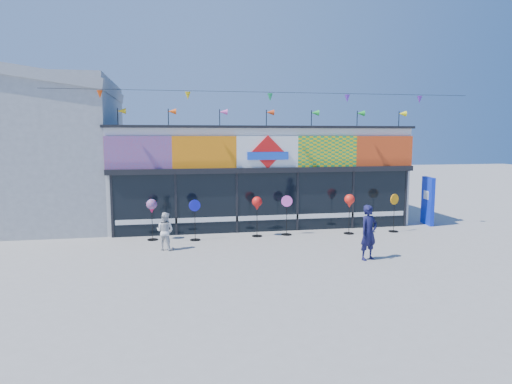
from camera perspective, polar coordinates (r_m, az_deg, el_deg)
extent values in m
plane|color=gray|center=(14.64, 4.23, -7.66)|extent=(80.00, 80.00, 0.00)
cube|color=silver|center=(20.09, -0.09, 2.16)|extent=(12.00, 5.00, 4.00)
cube|color=black|center=(17.69, 1.42, -1.28)|extent=(11.60, 0.12, 2.30)
cube|color=black|center=(17.51, 1.46, 2.75)|extent=(12.00, 0.30, 0.20)
cube|color=white|center=(17.76, 1.43, -3.21)|extent=(11.40, 0.10, 0.18)
cube|color=black|center=(20.02, -0.10, 8.02)|extent=(12.20, 5.20, 0.10)
cube|color=black|center=(17.43, -17.57, -1.73)|extent=(0.08, 0.14, 2.30)
cube|color=black|center=(17.30, -9.99, -1.57)|extent=(0.08, 0.14, 2.30)
cube|color=black|center=(17.47, -2.43, -1.39)|extent=(0.08, 0.14, 2.30)
cube|color=black|center=(17.97, 5.17, -1.18)|extent=(0.08, 0.14, 2.30)
cube|color=black|center=(18.72, 11.96, -0.97)|extent=(0.08, 0.14, 2.30)
cube|color=black|center=(19.71, 18.15, -0.77)|extent=(0.08, 0.14, 2.30)
cube|color=red|center=(17.15, -14.49, 4.78)|extent=(2.40, 0.08, 1.20)
cube|color=orange|center=(17.16, -6.44, 4.96)|extent=(2.40, 0.08, 1.20)
cube|color=white|center=(17.50, 1.45, 5.04)|extent=(2.40, 0.08, 1.20)
cube|color=yellow|center=(18.15, 8.91, 5.03)|extent=(2.40, 0.08, 1.20)
cube|color=#E24215|center=(19.08, 15.75, 4.95)|extent=(2.40, 0.08, 1.20)
cube|color=red|center=(17.44, 1.49, 5.04)|extent=(1.27, 0.06, 1.27)
cube|color=blue|center=(17.42, 1.50, 4.54)|extent=(1.60, 0.05, 0.30)
cube|color=green|center=(17.39, -12.00, -2.24)|extent=(0.78, 0.03, 0.78)
cube|color=green|center=(17.34, -8.15, -0.89)|extent=(0.92, 0.03, 0.92)
cube|color=orange|center=(17.41, -4.29, -0.53)|extent=(0.78, 0.03, 0.78)
cube|color=red|center=(17.64, -0.48, -1.70)|extent=(0.92, 0.03, 0.92)
cube|color=red|center=(17.83, 3.24, -0.60)|extent=(0.78, 0.03, 0.78)
cube|color=purple|center=(18.14, 6.85, -0.24)|extent=(0.92, 0.03, 0.92)
cube|color=#E0A60B|center=(18.58, 10.29, -1.48)|extent=(0.78, 0.03, 0.78)
cube|color=#D74780|center=(18.99, 13.62, -0.48)|extent=(0.92, 0.03, 0.92)
cylinder|color=black|center=(17.44, -16.89, 8.85)|extent=(0.03, 0.03, 0.70)
cone|color=yellow|center=(17.44, -16.46, 9.69)|extent=(0.30, 0.22, 0.22)
cylinder|color=black|center=(17.34, -10.90, 9.03)|extent=(0.03, 0.03, 0.70)
cone|color=#FC500D|center=(17.35, -10.45, 9.87)|extent=(0.30, 0.22, 0.22)
cylinder|color=black|center=(17.44, -4.56, 9.13)|extent=(0.03, 0.03, 0.70)
cone|color=#E64CB5|center=(17.47, -4.11, 9.95)|extent=(0.30, 0.22, 0.22)
cylinder|color=black|center=(17.72, 1.31, 9.11)|extent=(0.03, 0.03, 0.70)
cone|color=red|center=(17.76, 1.76, 9.91)|extent=(0.30, 0.22, 0.22)
cylinder|color=black|center=(18.18, 6.94, 9.01)|extent=(0.03, 0.03, 0.70)
cone|color=green|center=(18.23, 7.37, 9.79)|extent=(0.30, 0.22, 0.22)
cylinder|color=black|center=(18.83, 12.52, 8.83)|extent=(0.03, 0.03, 0.70)
cone|color=green|center=(18.90, 12.94, 9.57)|extent=(0.30, 0.22, 0.22)
cylinder|color=black|center=(19.61, 17.42, 8.60)|extent=(0.03, 0.03, 0.70)
cone|color=#FEF515|center=(19.68, 17.82, 9.30)|extent=(0.30, 0.22, 0.22)
cylinder|color=black|center=(17.15, 1.77, 12.36)|extent=(16.00, 0.01, 0.01)
cone|color=#F1440C|center=(16.90, -18.95, 11.46)|extent=(0.20, 0.20, 0.28)
cone|color=yellow|center=(16.75, -8.52, 11.80)|extent=(0.20, 0.20, 0.28)
cone|color=#17954A|center=(17.13, 1.77, 11.76)|extent=(0.20, 0.20, 0.28)
cone|color=#6229BF|center=(18.01, 11.33, 11.40)|extent=(0.20, 0.20, 0.28)
cone|color=#6225AD|center=(19.32, 19.76, 10.82)|extent=(0.20, 0.20, 0.28)
cube|color=#A5A7AA|center=(21.64, -27.74, 4.36)|extent=(8.00, 7.00, 6.00)
cube|color=#A5A7AA|center=(21.76, -28.22, 12.53)|extent=(8.18, 7.20, 1.54)
cube|color=#0C27C0|center=(20.43, 20.68, -1.04)|extent=(0.28, 1.01, 2.00)
cube|color=white|center=(20.35, 20.52, -0.35)|extent=(0.10, 0.45, 0.35)
cylinder|color=black|center=(16.82, -12.79, -5.82)|extent=(0.38, 0.38, 0.03)
cylinder|color=black|center=(16.70, -12.85, -3.73)|extent=(0.02, 0.02, 1.22)
sphere|color=#CA134B|center=(16.59, -12.91, -1.50)|extent=(0.38, 0.38, 0.38)
cone|color=#CA134B|center=(16.62, -12.89, -2.30)|extent=(0.19, 0.19, 0.17)
cylinder|color=black|center=(16.52, -7.60, -5.94)|extent=(0.37, 0.37, 0.03)
cylinder|color=black|center=(16.40, -7.64, -3.84)|extent=(0.02, 0.02, 1.21)
cylinder|color=#181BD4|center=(16.29, -7.67, -1.68)|extent=(0.41, 0.12, 0.41)
cylinder|color=black|center=(16.99, 0.13, -5.52)|extent=(0.38, 0.38, 0.03)
cylinder|color=black|center=(16.87, 0.13, -3.44)|extent=(0.02, 0.02, 1.23)
sphere|color=red|center=(16.76, 0.13, -1.22)|extent=(0.38, 0.38, 0.38)
cone|color=red|center=(16.80, 0.13, -2.01)|extent=(0.19, 0.19, 0.17)
cylinder|color=black|center=(17.28, 3.84, -5.32)|extent=(0.38, 0.38, 0.03)
cylinder|color=black|center=(17.16, 3.85, -3.25)|extent=(0.02, 0.02, 1.24)
cylinder|color=#E44CC4|center=(17.06, 3.87, -1.15)|extent=(0.41, 0.15, 0.42)
cylinder|color=black|center=(17.79, 11.51, -5.09)|extent=(0.38, 0.38, 0.03)
cylinder|color=black|center=(17.67, 11.56, -3.06)|extent=(0.02, 0.02, 1.25)
sphere|color=red|center=(17.57, 11.62, -0.89)|extent=(0.38, 0.38, 0.38)
cone|color=red|center=(17.60, 11.60, -1.67)|extent=(0.19, 0.19, 0.17)
cylinder|color=black|center=(18.58, 16.79, -4.73)|extent=(0.38, 0.38, 0.03)
cylinder|color=black|center=(18.47, 16.86, -2.82)|extent=(0.02, 0.02, 1.23)
cylinder|color=#FF980D|center=(18.37, 16.93, -0.88)|extent=(0.40, 0.19, 0.42)
imported|color=#13133C|center=(14.11, 13.91, -4.94)|extent=(0.71, 0.59, 1.66)
imported|color=silver|center=(15.21, -11.30, -4.81)|extent=(0.70, 0.59, 1.24)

